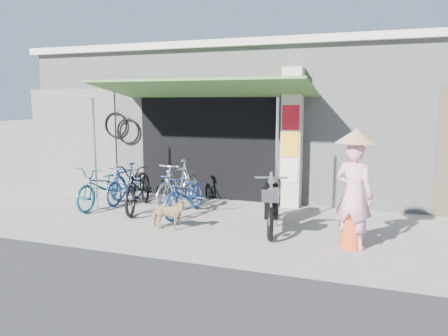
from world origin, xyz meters
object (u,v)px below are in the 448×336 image
(bike_silver, at_px, (178,184))
(moped, at_px, (273,202))
(bike_blue, at_px, (126,184))
(bike_navy, at_px, (185,194))
(bike_teal, at_px, (103,186))
(street_dog, at_px, (168,215))
(nun, at_px, (354,190))
(bike_black, at_px, (139,186))

(bike_silver, relative_size, moped, 0.92)
(bike_blue, distance_m, bike_navy, 1.77)
(bike_blue, distance_m, bike_silver, 1.32)
(bike_teal, height_order, bike_silver, bike_silver)
(street_dog, bearing_deg, bike_blue, 43.40)
(bike_navy, bearing_deg, nun, -13.65)
(bike_silver, xyz_separation_m, moped, (2.28, -0.86, -0.03))
(bike_blue, bearing_deg, bike_teal, -116.32)
(bike_navy, height_order, moped, moped)
(bike_blue, bearing_deg, moped, -12.33)
(nun, bearing_deg, street_dog, 25.63)
(bike_black, distance_m, bike_navy, 1.11)
(bike_silver, distance_m, bike_navy, 0.64)
(nun, bearing_deg, moped, 0.23)
(bike_navy, bearing_deg, bike_black, 179.20)
(bike_navy, xyz_separation_m, street_dog, (0.16, -1.09, -0.15))
(bike_black, xyz_separation_m, bike_silver, (0.72, 0.44, 0.01))
(bike_teal, height_order, bike_blue, bike_teal)
(bike_black, xyz_separation_m, street_dog, (1.27, -1.15, -0.22))
(street_dog, bearing_deg, bike_silver, 12.85)
(bike_blue, relative_size, street_dog, 2.21)
(bike_black, xyz_separation_m, moped, (3.01, -0.42, -0.02))
(bike_silver, bearing_deg, bike_teal, -157.14)
(bike_teal, height_order, nun, nun)
(bike_black, relative_size, street_dog, 2.86)
(street_dog, bearing_deg, nun, -93.94)
(bike_navy, relative_size, street_dog, 2.42)
(bike_teal, bearing_deg, nun, -9.66)
(street_dog, distance_m, moped, 1.90)
(bike_teal, bearing_deg, bike_blue, 63.42)
(bike_silver, distance_m, street_dog, 1.70)
(bike_navy, xyz_separation_m, nun, (3.33, -0.97, 0.49))
(bike_teal, distance_m, street_dog, 2.39)
(bike_silver, bearing_deg, bike_navy, -47.11)
(bike_navy, xyz_separation_m, moped, (1.90, -0.35, 0.06))
(bike_blue, xyz_separation_m, bike_black, (0.59, -0.43, 0.06))
(bike_black, height_order, nun, nun)
(bike_teal, xyz_separation_m, street_dog, (2.11, -1.09, -0.18))
(bike_teal, distance_m, nun, 5.39)
(bike_blue, distance_m, street_dog, 2.45)
(bike_teal, distance_m, moped, 3.87)
(bike_blue, relative_size, bike_silver, 0.86)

